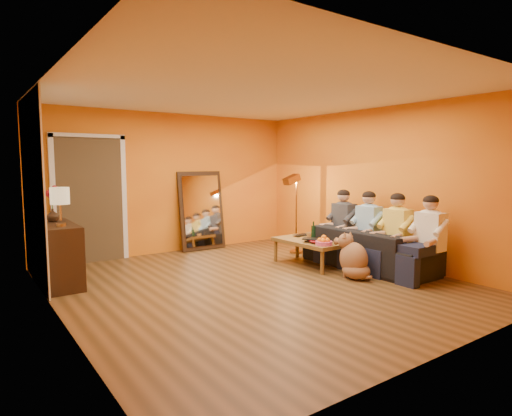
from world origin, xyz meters
TOP-DOWN VIEW (x-y plane):
  - room_shell at (0.00, 0.37)m, footprint 5.00×5.50m
  - white_accent at (-2.48, 1.75)m, footprint 0.02×1.90m
  - doorway_recess at (-1.50, 2.83)m, footprint 1.06×0.30m
  - door_jamb_left at (-2.07, 2.71)m, footprint 0.08×0.06m
  - door_jamb_right at (-0.93, 2.71)m, footprint 0.08×0.06m
  - door_header at (-1.50, 2.71)m, footprint 1.22×0.06m
  - mirror_frame at (0.55, 2.63)m, footprint 0.92×0.27m
  - mirror_glass at (0.55, 2.59)m, footprint 0.78×0.21m
  - sideboard at (-2.24, 1.55)m, footprint 0.44×1.18m
  - table_lamp at (-2.24, 1.25)m, footprint 0.24×0.24m
  - sofa at (2.00, -0.27)m, footprint 2.19×0.85m
  - coffee_table at (1.34, 0.40)m, footprint 0.66×1.24m
  - floor_lamp at (1.82, 1.28)m, footprint 0.31×0.25m
  - dog at (1.34, -0.56)m, footprint 0.54×0.66m
  - person_far_left at (2.13, -1.27)m, footprint 0.70×0.44m
  - person_mid_left at (2.13, -0.72)m, footprint 0.70×0.44m
  - person_mid_right at (2.13, -0.17)m, footprint 0.70×0.44m
  - person_far_right at (2.13, 0.38)m, footprint 0.70×0.44m
  - fruit_bowl at (1.24, -0.05)m, footprint 0.26×0.26m
  - wine_bottle at (1.39, 0.35)m, footprint 0.07×0.07m
  - tumbler at (1.46, 0.52)m, footprint 0.11×0.11m
  - laptop at (1.52, 0.75)m, footprint 0.36×0.27m
  - book_lower at (1.16, 0.20)m, footprint 0.21×0.26m
  - book_mid at (1.17, 0.21)m, footprint 0.27×0.31m
  - book_upper at (1.16, 0.19)m, footprint 0.29×0.31m
  - vase at (-2.24, 1.80)m, footprint 0.18×0.18m
  - flowers at (-2.24, 1.80)m, footprint 0.17×0.17m

SIDE VIEW (x-z plane):
  - coffee_table at x=1.34m, z-range 0.00..0.42m
  - sofa at x=2.00m, z-range 0.00..0.64m
  - dog at x=1.34m, z-range 0.00..0.68m
  - sideboard at x=-2.24m, z-range 0.00..0.85m
  - book_lower at x=1.16m, z-range 0.42..0.44m
  - laptop at x=1.52m, z-range 0.42..0.45m
  - book_mid at x=1.17m, z-range 0.44..0.46m
  - tumbler at x=1.46m, z-range 0.42..0.52m
  - book_upper at x=1.16m, z-range 0.46..0.49m
  - fruit_bowl at x=1.24m, z-range 0.42..0.58m
  - wine_bottle at x=1.39m, z-range 0.42..0.73m
  - person_far_left at x=2.13m, z-range 0.00..1.22m
  - person_mid_left at x=2.13m, z-range 0.00..1.22m
  - person_mid_right at x=2.13m, z-range 0.00..1.22m
  - person_far_right at x=2.13m, z-range 0.00..1.22m
  - floor_lamp at x=1.82m, z-range 0.00..1.44m
  - mirror_frame at x=0.55m, z-range 0.00..1.52m
  - mirror_glass at x=0.55m, z-range 0.09..1.43m
  - vase at x=-2.24m, z-range 0.85..1.03m
  - doorway_recess at x=-1.50m, z-range 0.00..2.10m
  - door_jamb_left at x=-2.07m, z-range -0.05..2.15m
  - door_jamb_right at x=-0.93m, z-range -0.05..2.15m
  - table_lamp at x=-2.24m, z-range 0.85..1.36m
  - flowers at x=-2.24m, z-range 0.97..1.48m
  - room_shell at x=0.00m, z-range 0.00..2.60m
  - white_accent at x=-2.48m, z-range 0.01..2.59m
  - door_header at x=-1.50m, z-range 2.08..2.16m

